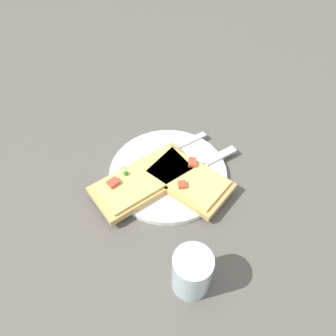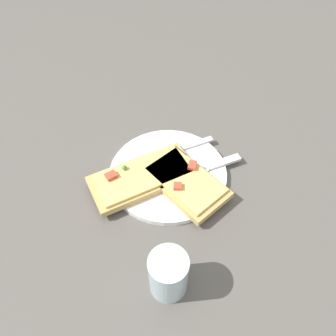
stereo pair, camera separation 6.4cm
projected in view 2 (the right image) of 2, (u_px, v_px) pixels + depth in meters
ground_plane at (168, 175)px, 0.66m from camera, size 4.00×4.00×0.00m
plate at (168, 173)px, 0.66m from camera, size 0.23×0.23×0.01m
fork at (163, 154)px, 0.68m from camera, size 0.07×0.20×0.01m
knife at (203, 169)px, 0.65m from camera, size 0.07×0.20×0.01m
pizza_slice_main at (142, 176)px, 0.63m from camera, size 0.15×0.22×0.03m
pizza_slice_corner at (185, 182)px, 0.62m from camera, size 0.19×0.17×0.03m
crumb_scatter at (142, 166)px, 0.65m from camera, size 0.05×0.09×0.01m
drinking_glass at (168, 274)px, 0.49m from camera, size 0.06×0.06×0.09m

